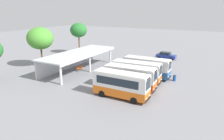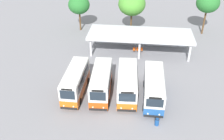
# 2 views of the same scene
# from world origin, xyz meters

# --- Properties ---
(ground_plane) EXTENTS (180.00, 180.00, 0.00)m
(ground_plane) POSITION_xyz_m (0.00, 0.00, 0.00)
(ground_plane) COLOR gray
(city_bus_nearest_orange) EXTENTS (2.28, 7.44, 3.45)m
(city_bus_nearest_orange) POSITION_xyz_m (-6.30, 2.55, 1.90)
(city_bus_nearest_orange) COLOR black
(city_bus_nearest_orange) RESTS_ON ground
(city_bus_second_in_row) EXTENTS (2.60, 7.55, 3.42)m
(city_bus_second_in_row) POSITION_xyz_m (-3.04, 2.75, 1.88)
(city_bus_second_in_row) COLOR black
(city_bus_second_in_row) RESTS_ON ground
(city_bus_middle_cream) EXTENTS (2.75, 7.82, 3.31)m
(city_bus_middle_cream) POSITION_xyz_m (0.22, 3.08, 1.83)
(city_bus_middle_cream) COLOR black
(city_bus_middle_cream) RESTS_ON ground
(city_bus_fourth_amber) EXTENTS (2.46, 7.90, 3.31)m
(city_bus_fourth_amber) POSITION_xyz_m (3.49, 2.52, 1.83)
(city_bus_fourth_amber) COLOR black
(city_bus_fourth_amber) RESTS_ON ground
(parked_car_flank) EXTENTS (2.00, 4.48, 1.62)m
(parked_car_flank) POSITION_xyz_m (18.39, 3.02, 0.83)
(parked_car_flank) COLOR black
(parked_car_flank) RESTS_ON ground
(terminal_canopy) EXTENTS (16.87, 5.85, 3.40)m
(terminal_canopy) POSITION_xyz_m (1.53, 15.79, 2.67)
(terminal_canopy) COLOR silver
(terminal_canopy) RESTS_ON ground
(waiting_chair_end_by_column) EXTENTS (0.46, 0.46, 0.86)m
(waiting_chair_end_by_column) POSITION_xyz_m (0.67, 14.77, 0.52)
(waiting_chair_end_by_column) COLOR slate
(waiting_chair_end_by_column) RESTS_ON ground
(waiting_chair_second_from_end) EXTENTS (0.46, 0.46, 0.86)m
(waiting_chair_second_from_end) POSITION_xyz_m (1.28, 14.81, 0.52)
(waiting_chair_second_from_end) COLOR slate
(waiting_chair_second_from_end) RESTS_ON ground
(waiting_chair_middle_seat) EXTENTS (0.46, 0.46, 0.86)m
(waiting_chair_middle_seat) POSITION_xyz_m (1.88, 14.86, 0.52)
(waiting_chair_middle_seat) COLOR slate
(waiting_chair_middle_seat) RESTS_ON ground
(roadside_tree_behind_canopy) EXTENTS (5.01, 5.01, 7.87)m
(roadside_tree_behind_canopy) POSITION_xyz_m (-0.30, 22.77, 5.73)
(roadside_tree_behind_canopy) COLOR brown
(roadside_tree_behind_canopy) RESTS_ON ground
(roadside_tree_east_of_canopy) EXTENTS (4.19, 4.19, 7.84)m
(roadside_tree_east_of_canopy) POSITION_xyz_m (13.46, 24.00, 6.03)
(roadside_tree_east_of_canopy) COLOR brown
(roadside_tree_east_of_canopy) RESTS_ON ground
(litter_bin_apron) EXTENTS (0.49, 0.49, 0.90)m
(litter_bin_apron) POSITION_xyz_m (3.85, -2.12, 0.46)
(litter_bin_apron) COLOR #19478C
(litter_bin_apron) RESTS_ON ground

